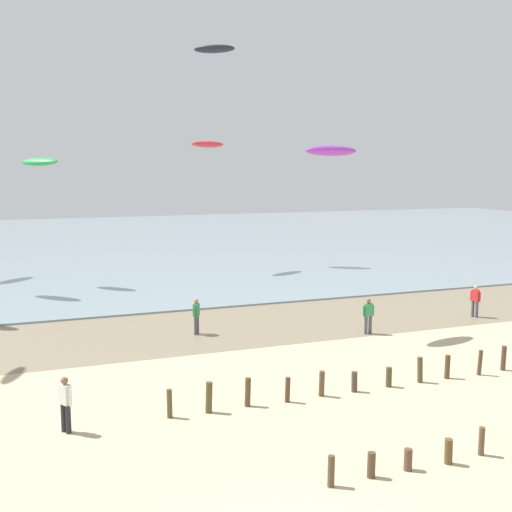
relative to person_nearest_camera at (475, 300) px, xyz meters
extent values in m
cube|color=#84755B|center=(-17.37, 2.68, -0.91)|extent=(120.00, 8.17, 0.01)
cube|color=#7F939E|center=(-17.37, 41.76, -0.87)|extent=(160.00, 70.00, 0.10)
cylinder|color=brown|center=(-15.43, -13.34, -0.52)|extent=(0.20, 0.20, 0.80)
cylinder|color=#4F3B28|center=(-14.26, -13.29, -0.58)|extent=(0.22, 0.21, 0.67)
cylinder|color=brown|center=(-13.16, -13.29, -0.63)|extent=(0.23, 0.24, 0.59)
cylinder|color=brown|center=(-11.95, -13.37, -0.57)|extent=(0.24, 0.23, 0.71)
cylinder|color=brown|center=(-10.78, -13.26, -0.51)|extent=(0.18, 0.19, 0.82)
cylinder|color=brown|center=(-18.18, -7.66, -0.46)|extent=(0.17, 0.20, 0.92)
cylinder|color=brown|center=(-16.90, -7.69, -0.41)|extent=(0.25, 0.24, 1.02)
cylinder|color=brown|center=(-15.54, -7.61, -0.44)|extent=(0.24, 0.23, 0.97)
cylinder|color=brown|center=(-14.17, -7.75, -0.49)|extent=(0.19, 0.18, 0.87)
cylinder|color=brown|center=(-12.84, -7.65, -0.47)|extent=(0.20, 0.23, 0.90)
cylinder|color=#4A3B30|center=(-11.57, -7.67, -0.56)|extent=(0.21, 0.23, 0.73)
cylinder|color=#4A4429|center=(-10.16, -7.65, -0.56)|extent=(0.22, 0.21, 0.72)
cylinder|color=#4E442E|center=(-8.83, -7.65, -0.44)|extent=(0.21, 0.22, 0.96)
cylinder|color=brown|center=(-7.60, -7.63, -0.47)|extent=(0.23, 0.22, 0.90)
cylinder|color=brown|center=(-6.20, -7.75, -0.43)|extent=(0.19, 0.18, 0.98)
cylinder|color=brown|center=(-4.95, -7.62, -0.43)|extent=(0.21, 0.23, 0.99)
cylinder|color=#4C4C56|center=(0.05, -0.10, -0.48)|extent=(0.16, 0.16, 0.88)
cylinder|color=#4C4C56|center=(-0.05, 0.10, -0.48)|extent=(0.16, 0.16, 0.88)
cube|color=red|center=(0.00, 0.00, 0.26)|extent=(0.36, 0.42, 0.60)
sphere|color=tan|center=(0.00, 0.00, 0.68)|extent=(0.22, 0.22, 0.22)
cylinder|color=red|center=(0.11, -0.22, 0.21)|extent=(0.09, 0.09, 0.52)
cylinder|color=red|center=(-0.11, 0.22, 0.21)|extent=(0.09, 0.09, 0.52)
cylinder|color=#4C4C56|center=(-14.66, 1.90, -0.48)|extent=(0.16, 0.16, 0.88)
cylinder|color=#4C4C56|center=(-14.79, 1.73, -0.48)|extent=(0.16, 0.16, 0.88)
cube|color=#338C4C|center=(-14.73, 1.81, 0.26)|extent=(0.39, 0.42, 0.60)
sphere|color=#9E7051|center=(-14.73, 1.81, 0.68)|extent=(0.22, 0.22, 0.22)
cylinder|color=#338C4C|center=(-14.58, 2.01, 0.21)|extent=(0.09, 0.09, 0.52)
cylinder|color=#338C4C|center=(-14.87, 1.62, 0.21)|extent=(0.09, 0.09, 0.52)
cylinder|color=#4C4C56|center=(-7.17, -0.97, -0.48)|extent=(0.16, 0.16, 0.88)
cylinder|color=#4C4C56|center=(-6.95, -0.99, -0.48)|extent=(0.16, 0.16, 0.88)
cube|color=#338C4C|center=(-7.06, -0.98, 0.26)|extent=(0.38, 0.26, 0.60)
sphere|color=brown|center=(-7.06, -0.98, 0.68)|extent=(0.22, 0.22, 0.22)
cylinder|color=#338C4C|center=(-7.30, -0.95, 0.21)|extent=(0.09, 0.09, 0.52)
cylinder|color=#338C4C|center=(-6.82, -1.01, 0.21)|extent=(0.09, 0.09, 0.52)
cylinder|color=#232328|center=(-21.26, -7.78, -0.48)|extent=(0.16, 0.16, 0.88)
cylinder|color=#232328|center=(-21.38, -7.59, -0.48)|extent=(0.16, 0.16, 0.88)
cube|color=white|center=(-21.32, -7.68, 0.26)|extent=(0.38, 0.42, 0.60)
sphere|color=brown|center=(-21.32, -7.68, 0.68)|extent=(0.22, 0.22, 0.22)
cylinder|color=white|center=(-21.19, -7.89, 0.21)|extent=(0.09, 0.09, 0.52)
cylinder|color=white|center=(-21.45, -7.48, 0.21)|extent=(0.09, 0.09, 0.52)
ellipsoid|color=green|center=(-20.96, 17.36, 7.35)|extent=(2.85, 2.96, 0.76)
ellipsoid|color=purple|center=(-8.72, -0.12, 7.71)|extent=(3.08, 1.60, 0.56)
ellipsoid|color=red|center=(-8.90, 19.59, 8.72)|extent=(3.22, 2.25, 0.58)
ellipsoid|color=black|center=(-7.19, 23.28, 16.37)|extent=(3.48, 2.85, 0.77)
camera|label=1|loc=(-22.29, -26.33, 6.86)|focal=44.03mm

